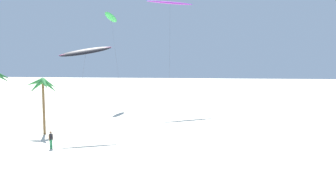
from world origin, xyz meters
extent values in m
cone|color=#23662D|center=(-19.23, 31.18, 6.78)|extent=(2.56, 0.87, 1.49)
cone|color=#23662D|center=(-19.73, 31.83, 6.56)|extent=(1.92, 2.19, 1.89)
cylinder|color=brown|center=(-13.71, 30.50, 3.13)|extent=(0.28, 0.28, 6.25)
cone|color=#33843D|center=(-12.93, 30.51, 5.59)|extent=(1.93, 0.58, 1.75)
cone|color=#33843D|center=(-13.32, 31.31, 5.77)|extent=(1.40, 2.10, 1.46)
cone|color=#33843D|center=(-14.03, 31.43, 5.98)|extent=(1.22, 2.18, 1.09)
cone|color=#33843D|center=(-14.68, 30.48, 5.96)|extent=(2.13, 0.59, 1.13)
cone|color=#33843D|center=(-14.21, 29.92, 5.58)|extent=(1.67, 1.81, 1.77)
cone|color=#33843D|center=(-13.10, 29.79, 5.84)|extent=(1.79, 1.95, 1.34)
ellipsoid|color=purple|center=(-1.52, 50.66, 17.81)|extent=(7.62, 5.15, 0.65)
ellipsoid|color=blue|center=(-1.52, 50.66, 17.85)|extent=(7.43, 4.68, 0.39)
cylinder|color=#4C4C51|center=(-1.13, 46.94, 8.86)|extent=(0.81, 7.45, 17.73)
ellipsoid|color=black|center=(-8.58, 30.59, 9.47)|extent=(5.50, 3.61, 1.78)
ellipsoid|color=#EA5193|center=(-8.58, 30.59, 9.50)|extent=(5.27, 3.21, 1.35)
cylinder|color=#4C4C51|center=(-7.53, 25.71, 4.70)|extent=(2.12, 9.79, 9.41)
ellipsoid|color=green|center=(-12.32, 53.52, 15.97)|extent=(1.73, 4.68, 2.08)
ellipsoid|color=red|center=(-12.32, 53.52, 16.01)|extent=(1.06, 4.72, 1.59)
cylinder|color=#4C4C51|center=(-10.88, 51.59, 7.93)|extent=(2.90, 3.89, 15.87)
cylinder|color=#338E56|center=(-10.04, 24.36, 0.44)|extent=(0.14, 0.14, 0.89)
cylinder|color=#338E56|center=(-9.98, 24.51, 0.44)|extent=(0.14, 0.14, 0.89)
cube|color=black|center=(-10.01, 24.44, 1.18)|extent=(0.30, 0.35, 0.58)
cylinder|color=brown|center=(-10.09, 24.24, 1.14)|extent=(0.09, 0.09, 0.56)
cylinder|color=brown|center=(-9.94, 24.63, 1.14)|extent=(0.09, 0.09, 0.56)
sphere|color=brown|center=(-10.01, 24.44, 1.61)|extent=(0.21, 0.21, 0.21)
camera|label=1|loc=(5.18, -6.54, 8.61)|focal=36.90mm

